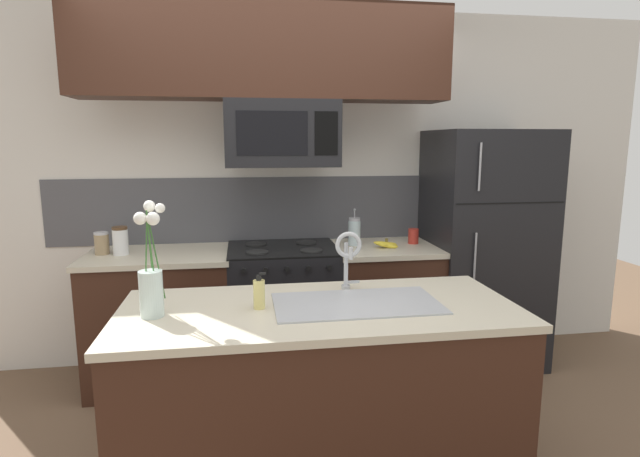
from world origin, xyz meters
name	(u,v)px	position (x,y,z in m)	size (l,w,h in m)	color
ground_plane	(298,444)	(0.00, 0.00, 0.00)	(10.00, 10.00, 0.00)	brown
rear_partition	(317,188)	(0.30, 1.28, 1.30)	(5.20, 0.10, 2.60)	silver
splash_band	(279,209)	(0.00, 1.22, 1.15)	(3.32, 0.01, 0.48)	#4C4C51
back_counter_left	(162,318)	(-0.84, 0.90, 0.46)	(0.95, 0.65, 0.91)	#381E14
back_counter_right	(384,306)	(0.74, 0.90, 0.46)	(0.74, 0.65, 0.91)	#381E14
stove_range	(284,311)	(0.00, 0.90, 0.46)	(0.76, 0.64, 0.93)	black
microwave	(282,134)	(0.00, 0.88, 1.70)	(0.74, 0.40, 0.43)	black
upper_cabinet_band	(265,52)	(-0.10, 0.85, 2.22)	(2.40, 0.34, 0.60)	#381E14
refrigerator	(482,248)	(1.50, 0.92, 0.87)	(0.80, 0.74, 1.73)	black
storage_jar_tall	(102,243)	(-1.20, 0.93, 0.98)	(0.09, 0.09, 0.15)	#997F5B
storage_jar_medium	(120,241)	(-1.07, 0.90, 1.00)	(0.10, 0.10, 0.19)	silver
banana_bunch	(387,245)	(0.73, 0.84, 0.93)	(0.19, 0.12, 0.08)	yellow
french_press	(354,232)	(0.52, 0.96, 1.01)	(0.09, 0.09, 0.27)	silver
coffee_tin	(413,236)	(0.97, 0.95, 0.97)	(0.08, 0.08, 0.11)	#B22D23
island_counter	(320,398)	(0.07, -0.35, 0.46)	(1.80, 0.78, 0.91)	#381E14
kitchen_sink	(357,318)	(0.24, -0.35, 0.84)	(0.76, 0.41, 0.16)	#ADAFB5
sink_faucet	(348,253)	(0.24, -0.15, 1.11)	(0.14, 0.14, 0.31)	#B7BABF
dish_soap_bottle	(259,294)	(-0.21, -0.34, 0.98)	(0.06, 0.05, 0.16)	#DBCC75
flower_vase	(151,282)	(-0.66, -0.37, 1.06)	(0.12, 0.17, 0.49)	silver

